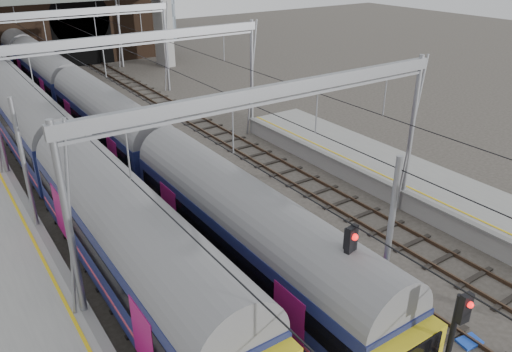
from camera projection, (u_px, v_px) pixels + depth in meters
tracks at (199, 198)px, 27.15m from camera, size 14.40×80.00×0.22m
overhead_line at (141, 57)px, 29.24m from camera, size 16.80×80.00×8.00m
retaining_wall at (45, 28)px, 53.69m from camera, size 28.00×2.75×9.00m
overbridge at (39, 5)px, 47.29m from camera, size 28.00×3.00×9.25m
train_main at (73, 96)px, 36.60m from camera, size 2.70×62.46×4.68m
train_second at (31, 122)px, 30.86m from camera, size 2.87×49.84×4.92m
signal_near_left at (344, 285)px, 14.80m from camera, size 0.41×0.49×5.47m
signal_near_centre at (452, 345)px, 13.14m from camera, size 0.35×0.46×4.73m
equip_cover_a at (397, 302)px, 19.24m from camera, size 1.00×0.82×0.10m
equip_cover_b at (373, 274)px, 20.87m from camera, size 0.80×0.62×0.09m
equip_cover_c at (469, 341)px, 17.32m from camera, size 0.88×0.68×0.09m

